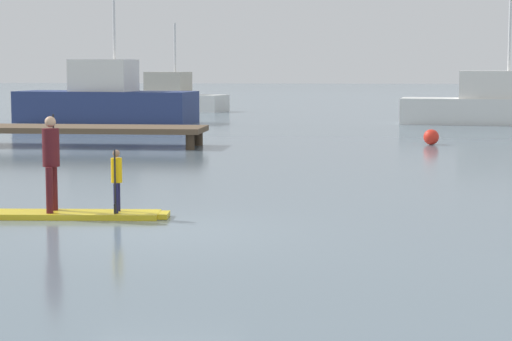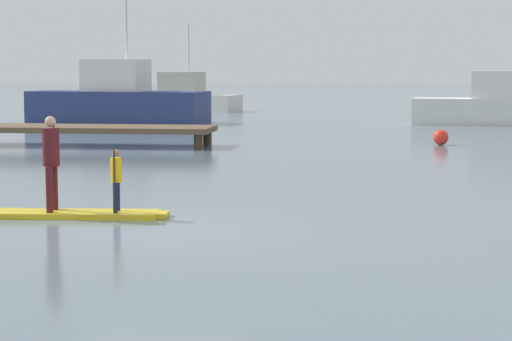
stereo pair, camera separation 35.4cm
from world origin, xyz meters
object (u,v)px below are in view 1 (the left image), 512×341
fishing_boat_white_large (105,100)px  fishing_boat_green_midground (484,104)px  paddleboard_near (70,215)px  motor_boat_small_navy (164,98)px  paddler_child_solo (117,177)px  paddler_adult (51,157)px  mooring_buoy_near (431,137)px

fishing_boat_white_large → fishing_boat_green_midground: (17.25, 0.40, -0.11)m
paddleboard_near → fishing_boat_white_large: bearing=103.5°
fishing_boat_green_midground → motor_boat_small_navy: size_ratio=0.91×
paddler_child_solo → fishing_boat_green_midground: (9.81, 27.80, 0.21)m
fishing_boat_green_midground → paddler_adult: bearing=-111.5°
paddler_child_solo → mooring_buoy_near: paddler_child_solo is taller
paddleboard_near → fishing_boat_green_midground: fishing_boat_green_midground is taller
paddleboard_near → motor_boat_small_navy: bearing=99.0°
motor_boat_small_navy → mooring_buoy_near: (13.70, -22.65, -0.50)m
fishing_boat_green_midground → mooring_buoy_near: (-3.15, -11.44, -0.66)m
fishing_boat_green_midground → motor_boat_small_navy: (-16.85, 11.20, -0.17)m
fishing_boat_white_large → mooring_buoy_near: (14.10, -11.04, -0.77)m
fishing_boat_green_midground → motor_boat_small_navy: 20.24m
paddleboard_near → motor_boat_small_navy: size_ratio=0.44×
motor_boat_small_navy → mooring_buoy_near: 26.48m
motor_boat_small_navy → paddler_child_solo: bearing=-79.8°
fishing_boat_white_large → motor_boat_small_navy: size_ratio=1.07×
motor_boat_small_navy → paddleboard_near: bearing=-81.0°
paddleboard_near → fishing_boat_white_large: 28.25m
motor_boat_small_navy → mooring_buoy_near: motor_boat_small_navy is taller
paddler_adult → paddler_child_solo: (1.15, 0.07, -0.35)m
paddler_child_solo → paddleboard_near: bearing=-176.4°
paddler_adult → mooring_buoy_near: (7.81, 16.43, -0.81)m
paddler_child_solo → motor_boat_small_navy: size_ratio=0.14×
paddler_adult → mooring_buoy_near: size_ratio=3.28×
paddler_adult → paddler_child_solo: bearing=3.6°
fishing_boat_white_large → mooring_buoy_near: size_ratio=16.27×
paddleboard_near → paddler_child_solo: 1.07m
paddleboard_near → fishing_boat_white_large: (-6.61, 27.45, 0.98)m
paddler_child_solo → motor_boat_small_navy: bearing=100.2°
fishing_boat_white_large → motor_boat_small_navy: 11.62m
paddler_child_solo → fishing_boat_white_large: (-7.44, 27.40, 0.31)m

